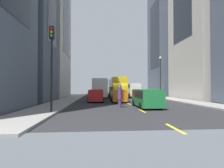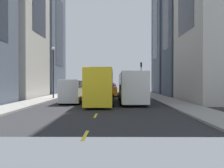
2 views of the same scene
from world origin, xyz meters
The scene contains 23 objects.
ground_plane centered at (0.00, 0.00, 0.00)m, with size 42.53×42.53×0.00m, color #28282B.
sidewalk_west centered at (-7.82, 0.00, 0.07)m, with size 2.89×44.00×0.15m, color gray.
sidewalk_east centered at (7.82, 0.00, 0.07)m, with size 2.89×44.00×0.15m, color gray.
lane_stripe_0 centered at (0.00, -21.00, 0.01)m, with size 0.16×2.00×0.01m, color yellow.
lane_stripe_1 centered at (0.00, -15.00, 0.01)m, with size 0.16×2.00×0.01m, color yellow.
lane_stripe_2 centered at (0.00, -9.00, 0.01)m, with size 0.16×2.00×0.01m, color yellow.
lane_stripe_3 centered at (0.00, -3.00, 0.01)m, with size 0.16×2.00×0.01m, color yellow.
lane_stripe_4 centered at (0.00, 3.00, 0.01)m, with size 0.16×2.00×0.01m, color yellow.
lane_stripe_5 centered at (0.00, 9.00, 0.01)m, with size 0.16×2.00×0.01m, color yellow.
lane_stripe_6 centered at (0.00, 15.00, 0.01)m, with size 0.16×2.00×0.01m, color yellow.
lane_stripe_7 centered at (0.00, 21.00, 0.01)m, with size 0.16×2.00×0.01m, color yellow.
building_west_2 centered at (-12.65, 4.27, 17.73)m, with size 6.44×10.62×35.46m.
building_east_2 centered at (13.04, 10.70, 13.99)m, with size 7.22×11.59×27.98m.
city_bus_white centered at (-3.24, 4.79, 2.01)m, with size 2.80×11.04×3.35m.
streetcar_yellow centered at (0.10, 5.65, 2.12)m, with size 2.70×12.90×3.59m.
delivery_van_white centered at (3.25, 5.41, 1.51)m, with size 2.25×5.69×2.58m.
car_red_0 centered at (-3.80, -5.94, 0.93)m, with size 1.94×4.07×1.58m.
car_orange_1 centered at (-0.93, -6.27, 0.91)m, with size 1.88×4.56×1.54m.
car_green_2 centered at (1.01, -12.71, 0.99)m, with size 2.00×4.70×1.68m.
pedestrian_crossing_mid centered at (-1.48, -12.58, 1.06)m, with size 0.38×0.38×2.03m.
pedestrian_walking_far centered at (-1.14, -10.12, 1.24)m, with size 0.29×0.29×2.30m.
traffic_light_near_corner centered at (-6.77, -16.02, 4.36)m, with size 0.32×0.44×6.07m.
streetlamp_near centered at (6.87, -0.20, 4.37)m, with size 0.44×0.44×6.88m.
Camera 1 is at (-3.43, -28.69, 1.86)m, focal length 28.02 mm.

